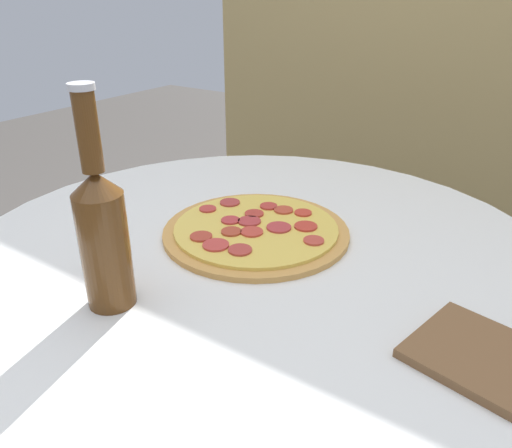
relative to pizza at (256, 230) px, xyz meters
name	(u,v)px	position (x,y,z in m)	size (l,w,h in m)	color
table	(256,338)	(0.03, -0.04, -0.20)	(1.02, 1.02, 0.72)	silver
fence_panel	(440,91)	(0.03, 0.99, 0.09)	(1.69, 0.04, 1.64)	tan
pizza	(256,230)	(0.00, 0.00, 0.00)	(0.33, 0.33, 0.02)	#C68E47
beer_bottle	(103,232)	(-0.05, -0.29, 0.10)	(0.07, 0.07, 0.30)	#563314
pizza_paddle	(508,369)	(0.44, -0.13, 0.00)	(0.31, 0.17, 0.02)	brown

